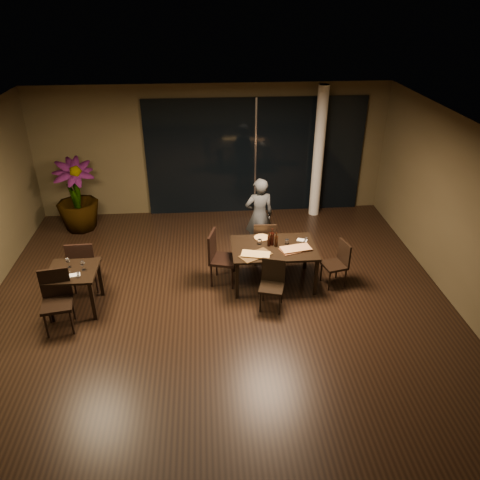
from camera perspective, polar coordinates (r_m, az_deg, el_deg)
name	(u,v)px	position (r m, az deg, el deg)	size (l,w,h in m)	color
ground	(220,311)	(8.00, -2.40, -8.65)	(8.00, 8.00, 0.00)	black
wall_back	(212,150)	(10.93, -3.48, 10.86)	(8.00, 0.10, 3.00)	#443B24
wall_front	(239,476)	(4.08, -0.17, -26.78)	(8.00, 0.10, 3.00)	#443B24
wall_right	(472,223)	(8.33, 26.42, 1.82)	(0.10, 8.00, 3.00)	#443B24
ceiling	(216,136)	(6.61, -2.95, 12.59)	(8.00, 8.00, 0.04)	silver
window_panel	(255,157)	(10.95, 1.87, 10.11)	(5.00, 0.06, 2.70)	black
column	(319,153)	(10.86, 9.55, 10.39)	(0.24, 0.24, 3.00)	silver
main_table	(274,251)	(8.37, 4.13, -1.30)	(1.50, 1.00, 0.75)	black
side_table	(73,277)	(8.20, -19.65, -4.24)	(0.80, 0.80, 0.75)	black
chair_main_far	(264,241)	(9.01, 2.98, -0.10)	(0.45, 0.45, 0.91)	black
chair_main_near	(272,282)	(7.88, 3.96, -5.07)	(0.49, 0.49, 0.85)	black
chair_main_left	(219,255)	(8.43, -2.58, -1.85)	(0.58, 0.58, 1.01)	black
chair_main_right	(338,261)	(8.61, 11.90, -2.55)	(0.47, 0.47, 0.85)	black
chair_side_far	(83,263)	(8.64, -18.56, -2.71)	(0.48, 0.48, 1.01)	black
chair_side_near	(57,297)	(7.91, -21.45, -6.46)	(0.53, 0.53, 1.00)	black
diner	(259,216)	(9.35, 2.35, 2.98)	(0.54, 0.36, 1.58)	#313436
potted_plant	(76,196)	(10.84, -19.35, 5.11)	(0.87, 0.87, 1.60)	#204A18
pizza_board_left	(256,255)	(8.05, 1.92, -1.88)	(0.55, 0.28, 0.01)	#3F2B14
pizza_board_right	(296,249)	(8.28, 6.80, -1.14)	(0.55, 0.27, 0.01)	#4F2C19
oblong_pizza_left	(256,254)	(8.04, 1.92, -1.78)	(0.47, 0.22, 0.02)	maroon
oblong_pizza_right	(296,249)	(8.27, 6.81, -1.04)	(0.50, 0.23, 0.02)	maroon
round_pizza	(262,238)	(8.60, 2.66, 0.28)	(0.27, 0.27, 0.01)	red
bottle_a	(269,239)	(8.30, 3.55, 0.10)	(0.06, 0.06, 0.27)	black
bottle_b	(276,239)	(8.29, 4.44, 0.07)	(0.06, 0.06, 0.27)	black
bottle_c	(272,237)	(8.32, 3.93, 0.40)	(0.07, 0.07, 0.32)	black
tumbler_left	(260,242)	(8.39, 2.41, -0.21)	(0.08, 0.08, 0.09)	white
tumbler_right	(287,242)	(8.43, 5.75, -0.20)	(0.07, 0.07, 0.09)	white
napkin_near	(304,249)	(8.32, 7.82, -1.05)	(0.18, 0.10, 0.01)	white
napkin_far	(302,240)	(8.58, 7.57, -0.03)	(0.18, 0.10, 0.01)	white
wine_glass_a	(68,263)	(8.19, -20.21, -2.64)	(0.07, 0.07, 0.16)	white
wine_glass_b	(83,266)	(8.04, -18.62, -2.98)	(0.07, 0.07, 0.16)	white
side_napkin	(74,275)	(7.97, -19.55, -4.06)	(0.18, 0.11, 0.01)	white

